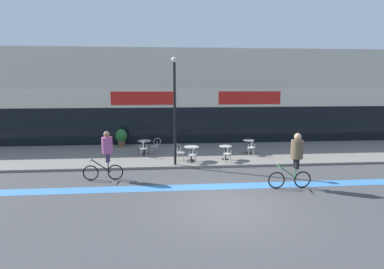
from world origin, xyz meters
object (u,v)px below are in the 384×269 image
at_px(bistro_table_0, 144,144).
at_px(bistro_table_3, 248,144).
at_px(cafe_chair_1_side, 179,151).
at_px(bistro_table_1, 191,151).
at_px(cafe_chair_0_near, 144,147).
at_px(lamp_post, 175,104).
at_px(cafe_chair_3_near, 251,146).
at_px(cafe_chair_2_near, 228,152).
at_px(cyclist_1, 106,151).
at_px(cafe_chair_1_near, 193,154).
at_px(cafe_chair_0_side, 156,145).
at_px(planter_pot, 121,137).
at_px(cyclist_0, 295,156).
at_px(bistro_table_2, 225,150).

relative_size(bistro_table_0, bistro_table_3, 1.00).
bearing_deg(cafe_chair_1_side, bistro_table_3, 24.20).
height_order(bistro_table_1, cafe_chair_0_near, cafe_chair_0_near).
distance_m(bistro_table_3, lamp_post, 5.34).
bearing_deg(bistro_table_0, bistro_table_1, -34.66).
height_order(cafe_chair_0_near, cafe_chair_3_near, same).
relative_size(cafe_chair_2_near, cyclist_1, 0.43).
xyz_separation_m(bistro_table_0, cafe_chair_1_near, (2.53, -2.37, -0.03)).
xyz_separation_m(cafe_chair_0_side, cafe_chair_1_side, (1.27, -1.74, 0.00)).
distance_m(cafe_chair_1_side, planter_pot, 5.20).
xyz_separation_m(cafe_chair_0_near, cafe_chair_1_near, (2.53, -1.74, 0.00)).
xyz_separation_m(cafe_chair_0_side, cafe_chair_3_near, (5.28, -0.93, 0.00)).
height_order(cafe_chair_0_near, cafe_chair_1_near, same).
distance_m(cafe_chair_3_near, cyclist_0, 4.96).
distance_m(cafe_chair_2_near, cyclist_0, 4.11).
xyz_separation_m(cafe_chair_2_near, cyclist_0, (1.92, -3.57, 0.67)).
bearing_deg(cyclist_1, cafe_chair_1_near, -155.83).
bearing_deg(cafe_chair_1_side, cafe_chair_3_near, 15.95).
relative_size(bistro_table_0, cafe_chair_3_near, 0.84).
relative_size(bistro_table_1, cafe_chair_2_near, 0.84).
distance_m(cafe_chair_1_side, cafe_chair_2_near, 2.46).
bearing_deg(bistro_table_0, cafe_chair_0_near, -90.48).
bearing_deg(bistro_table_1, cafe_chair_1_side, 179.45).
bearing_deg(bistro_table_2, bistro_table_0, 159.26).
distance_m(bistro_table_2, cafe_chair_3_near, 1.75).
bearing_deg(planter_pot, cafe_chair_1_side, -47.98).
distance_m(cafe_chair_1_side, lamp_post, 2.57).
bearing_deg(cafe_chair_0_side, bistro_table_3, 174.39).
bearing_deg(cyclist_1, lamp_post, -150.52).
distance_m(bistro_table_2, cyclist_0, 4.66).
relative_size(bistro_table_0, cafe_chair_1_near, 0.84).
height_order(lamp_post, cyclist_0, lamp_post).
height_order(cafe_chair_0_side, cafe_chair_1_side, same).
distance_m(cafe_chair_0_near, cafe_chair_3_near, 5.92).
xyz_separation_m(planter_pot, lamp_post, (3.25, -4.56, 2.37)).
distance_m(bistro_table_1, lamp_post, 2.68).
xyz_separation_m(bistro_table_2, cafe_chair_1_side, (-2.42, -0.10, 0.01)).
bearing_deg(bistro_table_0, cafe_chair_1_near, -43.11).
bearing_deg(cafe_chair_1_near, cafe_chair_3_near, -74.09).
height_order(bistro_table_2, cafe_chair_0_near, cafe_chair_0_near).
relative_size(bistro_table_0, cafe_chair_0_side, 0.84).
distance_m(cafe_chair_3_near, cyclist_1, 7.91).
xyz_separation_m(planter_pot, cyclist_0, (7.81, -7.95, 0.57)).
xyz_separation_m(bistro_table_1, cafe_chair_0_near, (-2.52, 1.11, -0.02)).
relative_size(bistro_table_1, cafe_chair_0_side, 0.84).
xyz_separation_m(cafe_chair_3_near, cyclist_0, (0.32, -4.90, 0.67)).
relative_size(planter_pot, cyclist_0, 0.51).
bearing_deg(bistro_table_0, cyclist_1, -107.00).
distance_m(cafe_chair_1_near, cafe_chair_3_near, 3.67).
bearing_deg(cafe_chair_3_near, cyclist_1, 118.13).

